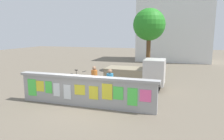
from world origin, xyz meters
TOP-DOWN VIEW (x-y plane):
  - ground at (0.00, 8.00)m, footprint 60.00×60.00m
  - poster_wall at (-0.00, -0.00)m, footprint 6.81×0.42m
  - auto_rickshaw_truck at (1.79, 3.92)m, footprint 3.63×1.57m
  - motorcycle at (-1.83, 1.33)m, footprint 1.90×0.56m
  - bicycle_near at (-2.26, 3.85)m, footprint 1.70×0.44m
  - person_walking at (-0.25, 1.77)m, footprint 0.43×0.43m
  - person_bystander at (0.85, 1.11)m, footprint 0.46×0.46m
  - tree_roadside at (1.61, 10.02)m, footprint 2.80×2.80m
  - building_background at (3.55, 18.27)m, footprint 8.74×5.10m

SIDE VIEW (x-z plane):
  - ground at x=0.00m, z-range 0.00..0.00m
  - bicycle_near at x=-2.26m, z-range -0.11..0.84m
  - motorcycle at x=-1.83m, z-range 0.03..0.90m
  - poster_wall at x=0.00m, z-range 0.02..1.48m
  - auto_rickshaw_truck at x=1.79m, z-range -0.02..1.83m
  - person_walking at x=-0.25m, z-range 0.18..1.80m
  - person_bystander at x=0.85m, z-range 0.18..1.80m
  - building_background at x=3.55m, z-range 0.02..7.94m
  - tree_roadside at x=1.61m, z-range 1.31..6.84m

